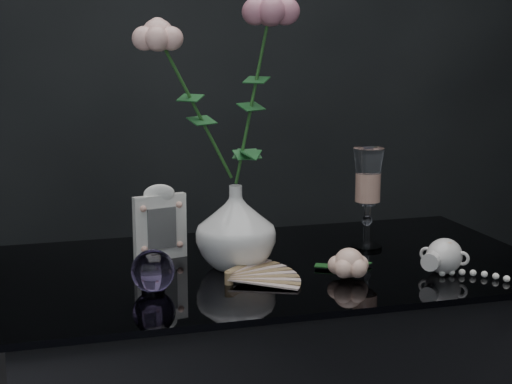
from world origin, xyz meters
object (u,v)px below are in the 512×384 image
object	(u,v)px
paperweight	(153,271)
loose_rose	(349,263)
vase	(236,227)
wine_glass	(368,199)
picture_frame	(160,222)
pearl_jar	(444,255)

from	to	relation	value
paperweight	loose_rose	distance (m)	0.36
vase	wine_glass	world-z (taller)	wine_glass
paperweight	loose_rose	size ratio (longest dim) A/B	0.45
wine_glass	paperweight	distance (m)	0.51
vase	wine_glass	bearing A→B (deg)	11.32
picture_frame	paperweight	size ratio (longest dim) A/B	2.01
picture_frame	vase	bearing A→B (deg)	-50.92
loose_rose	vase	bearing A→B (deg)	139.00
wine_glass	paperweight	bearing A→B (deg)	-160.79
vase	loose_rose	world-z (taller)	vase
picture_frame	paperweight	world-z (taller)	picture_frame
vase	loose_rose	xyz separation A→B (m)	(0.18, -0.13, -0.05)
vase	loose_rose	size ratio (longest dim) A/B	0.96
wine_glass	picture_frame	world-z (taller)	wine_glass
paperweight	pearl_jar	world-z (taller)	paperweight
loose_rose	pearl_jar	bearing A→B (deg)	-11.16
vase	paperweight	xyz separation A→B (m)	(-0.18, -0.11, -0.04)
wine_glass	loose_rose	world-z (taller)	wine_glass
wine_glass	pearl_jar	xyz separation A→B (m)	(0.07, -0.20, -0.07)
wine_glass	pearl_jar	world-z (taller)	wine_glass
picture_frame	pearl_jar	world-z (taller)	picture_frame
wine_glass	paperweight	size ratio (longest dim) A/B	2.81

